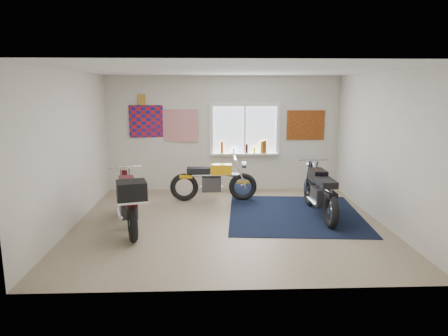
{
  "coord_description": "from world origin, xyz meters",
  "views": [
    {
      "loc": [
        -0.35,
        -6.92,
        2.36
      ],
      "look_at": [
        -0.07,
        0.4,
        0.93
      ],
      "focal_mm": 32.0,
      "sensor_mm": 36.0,
      "label": 1
    }
  ],
  "objects_px": {
    "yellow_triumph": "(213,182)",
    "maroon_tourer": "(129,201)",
    "black_chrome_bike": "(320,193)",
    "navy_rug": "(295,214)"
  },
  "relations": [
    {
      "from": "yellow_triumph",
      "to": "maroon_tourer",
      "type": "bearing_deg",
      "value": -127.92
    },
    {
      "from": "yellow_triumph",
      "to": "navy_rug",
      "type": "bearing_deg",
      "value": -34.49
    },
    {
      "from": "yellow_triumph",
      "to": "maroon_tourer",
      "type": "height_order",
      "value": "maroon_tourer"
    },
    {
      "from": "black_chrome_bike",
      "to": "maroon_tourer",
      "type": "distance_m",
      "value": 3.53
    },
    {
      "from": "yellow_triumph",
      "to": "maroon_tourer",
      "type": "distance_m",
      "value": 2.37
    },
    {
      "from": "navy_rug",
      "to": "maroon_tourer",
      "type": "relative_size",
      "value": 1.31
    },
    {
      "from": "black_chrome_bike",
      "to": "maroon_tourer",
      "type": "relative_size",
      "value": 1.01
    },
    {
      "from": "navy_rug",
      "to": "black_chrome_bike",
      "type": "xyz_separation_m",
      "value": [
        0.44,
        -0.11,
        0.44
      ]
    },
    {
      "from": "maroon_tourer",
      "to": "yellow_triumph",
      "type": "bearing_deg",
      "value": -53.57
    },
    {
      "from": "navy_rug",
      "to": "maroon_tourer",
      "type": "height_order",
      "value": "maroon_tourer"
    }
  ]
}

